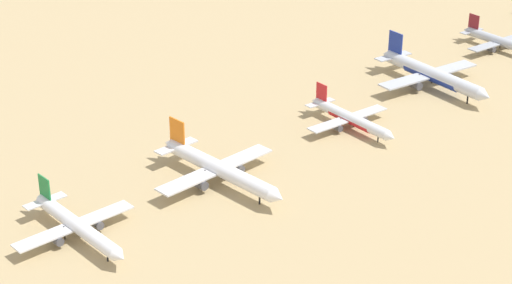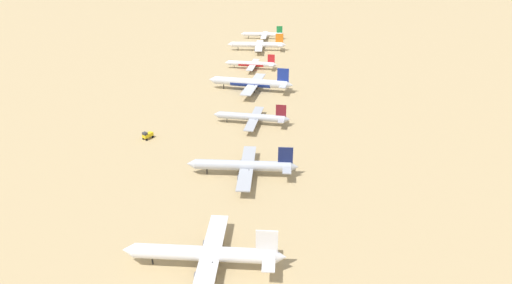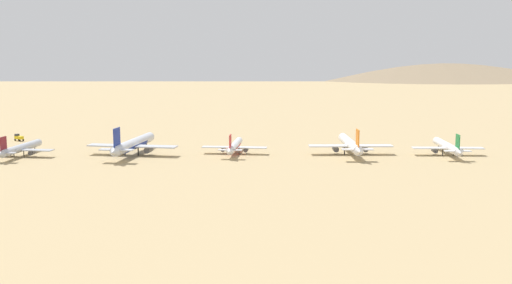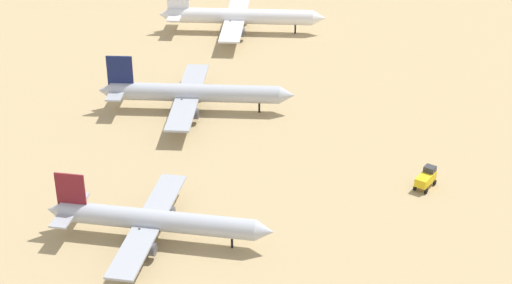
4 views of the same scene
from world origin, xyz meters
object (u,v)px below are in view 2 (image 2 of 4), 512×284
(parked_jet_0, at_px, (263,34))
(parked_jet_4, at_px, (252,117))
(parked_jet_6, at_px, (206,254))
(service_truck, at_px, (147,135))
(parked_jet_2, at_px, (252,64))
(parked_jet_1, at_px, (258,45))
(parked_jet_5, at_px, (244,166))
(parked_jet_3, at_px, (251,83))

(parked_jet_0, xyz_separation_m, parked_jet_4, (-18.03, 204.66, -0.17))
(parked_jet_6, distance_m, service_truck, 95.32)
(parked_jet_2, xyz_separation_m, parked_jet_4, (-14.77, 101.32, 0.14))
(parked_jet_0, distance_m, parked_jet_1, 46.81)
(parked_jet_2, bearing_deg, service_truck, 75.38)
(parked_jet_5, bearing_deg, parked_jet_3, -83.52)
(parked_jet_2, relative_size, parked_jet_4, 0.97)
(parked_jet_1, distance_m, parked_jet_2, 56.62)
(parked_jet_1, xyz_separation_m, parked_jet_4, (-17.40, 157.87, -0.98))
(parked_jet_4, height_order, parked_jet_5, parked_jet_5)
(parked_jet_2, bearing_deg, parked_jet_0, -88.19)
(parked_jet_4, height_order, parked_jet_6, parked_jet_6)
(parked_jet_4, relative_size, service_truck, 7.09)
(parked_jet_0, distance_m, parked_jet_4, 205.45)
(parked_jet_0, height_order, service_truck, parked_jet_0)
(parked_jet_1, bearing_deg, parked_jet_0, -89.23)
(parked_jet_3, xyz_separation_m, parked_jet_6, (-9.25, 158.70, -0.54))
(parked_jet_6, bearing_deg, parked_jet_0, -86.46)
(parked_jet_2, bearing_deg, parked_jet_1, -87.33)
(parked_jet_0, relative_size, parked_jet_6, 0.87)
(parked_jet_0, relative_size, parked_jet_1, 0.83)
(parked_jet_4, bearing_deg, parked_jet_5, 94.23)
(parked_jet_3, relative_size, service_truck, 9.56)
(parked_jet_0, bearing_deg, service_truck, 82.66)
(parked_jet_3, height_order, service_truck, parked_jet_3)
(parked_jet_0, bearing_deg, parked_jet_1, 90.77)
(parked_jet_0, relative_size, parked_jet_2, 1.07)
(parked_jet_6, bearing_deg, service_truck, -59.26)
(parked_jet_2, distance_m, parked_jet_4, 102.39)
(parked_jet_1, distance_m, service_truck, 184.53)
(parked_jet_6, bearing_deg, parked_jet_5, -92.81)
(parked_jet_2, bearing_deg, parked_jet_6, 94.41)
(parked_jet_0, distance_m, parked_jet_5, 257.75)
(parked_jet_2, bearing_deg, parked_jet_3, 97.87)
(parked_jet_3, relative_size, parked_jet_4, 1.35)
(parked_jet_4, bearing_deg, parked_jet_3, -81.32)
(parked_jet_4, distance_m, service_truck, 53.32)
(parked_jet_1, distance_m, parked_jet_5, 211.10)
(parked_jet_4, distance_m, parked_jet_5, 52.30)
(parked_jet_1, xyz_separation_m, parked_jet_5, (-21.26, 210.02, -0.49))
(parked_jet_1, relative_size, parked_jet_4, 1.25)
(parked_jet_3, height_order, parked_jet_6, parked_jet_3)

